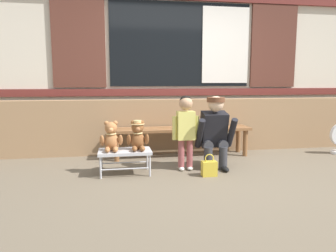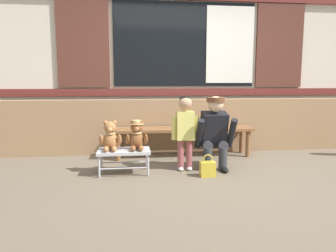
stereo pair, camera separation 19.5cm
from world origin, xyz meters
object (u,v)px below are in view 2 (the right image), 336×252
Objects in this scene: teddy_bear_with_hat at (137,136)px; child_standing at (185,125)px; teddy_bear_plain at (110,137)px; handbag_on_ground at (208,169)px; adult_crouching at (215,132)px; wooden_bench_long at (183,132)px; small_display_bench at (124,152)px.

child_standing reaches higher than teddy_bear_with_hat.
handbag_on_ground is (1.16, -0.25, -0.37)m from teddy_bear_plain.
teddy_bear_plain is 1.00× the size of teddy_bear_with_hat.
teddy_bear_plain is 0.94m from child_standing.
adult_crouching is at bearing 62.69° from handbag_on_ground.
child_standing reaches higher than wooden_bench_long.
teddy_bear_with_hat is at bearing -131.84° from wooden_bench_long.
wooden_bench_long is 5.78× the size of teddy_bear_plain.
child_standing reaches higher than handbag_on_ground.
teddy_bear_with_hat is 1.01m from adult_crouching.
adult_crouching reaches higher than teddy_bear_plain.
small_display_bench is at bearing -137.55° from wooden_bench_long.
teddy_bear_plain is 1.24m from handbag_on_ground.
teddy_bear_plain is (-1.03, -0.80, 0.09)m from wooden_bench_long.
teddy_bear_with_hat is 0.38× the size of adult_crouching.
child_standing is at bearing 126.42° from handbag_on_ground.
wooden_bench_long is 1.07m from teddy_bear_with_hat.
wooden_bench_long is at bearing 42.45° from small_display_bench.
wooden_bench_long is at bearing 37.65° from teddy_bear_plain.
teddy_bear_plain is (-0.16, 0.00, 0.20)m from small_display_bench.
small_display_bench reaches higher than handbag_on_ground.
teddy_bear_plain is at bearing -142.35° from wooden_bench_long.
small_display_bench is 0.67× the size of child_standing.
adult_crouching is 3.49× the size of handbag_on_ground.
teddy_bear_with_hat is 0.63m from child_standing.
adult_crouching reaches higher than teddy_bear_with_hat.
teddy_bear_with_hat is 0.38× the size of child_standing.
teddy_bear_plain is 1.33m from adult_crouching.
child_standing is at bearing 4.07° from small_display_bench.
teddy_bear_plain is 1.34× the size of handbag_on_ground.
wooden_bench_long is at bearing 112.06° from adult_crouching.
adult_crouching is at bearing 2.91° from child_standing.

